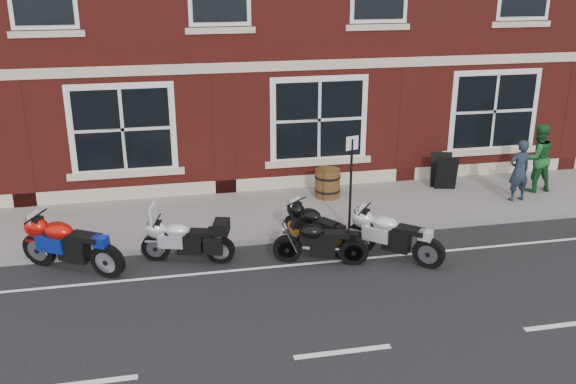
% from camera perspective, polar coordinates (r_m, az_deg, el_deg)
% --- Properties ---
extents(ground, '(80.00, 80.00, 0.00)m').
position_cam_1_polar(ground, '(13.08, 1.16, -6.85)').
color(ground, black).
rests_on(ground, ground).
extents(sidewalk, '(30.00, 3.00, 0.12)m').
position_cam_1_polar(sidewalk, '(15.74, -1.27, -1.85)').
color(sidewalk, slate).
rests_on(sidewalk, ground).
extents(kerb, '(30.00, 0.16, 0.12)m').
position_cam_1_polar(kerb, '(14.31, -0.10, -4.14)').
color(kerb, slate).
rests_on(kerb, ground).
extents(moto_touring_silver, '(1.90, 0.71, 1.28)m').
position_cam_1_polar(moto_touring_silver, '(13.36, -9.15, -4.07)').
color(moto_touring_silver, black).
rests_on(moto_touring_silver, ground).
extents(moto_sport_red, '(2.08, 1.34, 1.05)m').
position_cam_1_polar(moto_sport_red, '(13.50, -18.77, -4.27)').
color(moto_sport_red, black).
rests_on(moto_sport_red, ground).
extents(moto_sport_black, '(1.17, 1.75, 0.90)m').
position_cam_1_polar(moto_sport_black, '(13.79, 2.68, -3.06)').
color(moto_sport_black, black).
rests_on(moto_sport_black, ground).
extents(moto_sport_silver, '(1.70, 1.54, 0.97)m').
position_cam_1_polar(moto_sport_silver, '(13.45, 9.31, -3.72)').
color(moto_sport_silver, black).
rests_on(moto_sport_silver, ground).
extents(moto_naked_black, '(1.91, 0.70, 0.88)m').
position_cam_1_polar(moto_naked_black, '(13.14, 2.74, -4.30)').
color(moto_naked_black, black).
rests_on(moto_naked_black, ground).
extents(pedestrian_left, '(0.61, 0.43, 1.59)m').
position_cam_1_polar(pedestrian_left, '(17.15, 19.86, 1.81)').
color(pedestrian_left, '#1C2733').
rests_on(pedestrian_left, sidewalk).
extents(pedestrian_right, '(0.89, 0.69, 1.81)m').
position_cam_1_polar(pedestrian_right, '(18.04, 21.27, 2.86)').
color(pedestrian_right, '#195826').
rests_on(pedestrian_right, sidewalk).
extents(a_board_sign, '(0.64, 0.50, 0.94)m').
position_cam_1_polar(a_board_sign, '(17.62, 13.68, 1.80)').
color(a_board_sign, black).
rests_on(a_board_sign, sidewalk).
extents(barrel_planter, '(0.67, 0.67, 0.74)m').
position_cam_1_polar(barrel_planter, '(16.54, 3.54, 0.80)').
color(barrel_planter, '#432F12').
rests_on(barrel_planter, sidewalk).
extents(parking_sign, '(0.30, 0.11, 2.17)m').
position_cam_1_polar(parking_sign, '(14.31, 5.62, 1.40)').
color(parking_sign, black).
rests_on(parking_sign, sidewalk).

